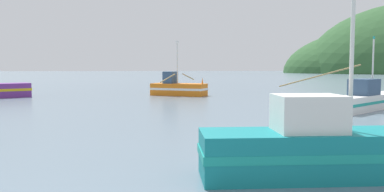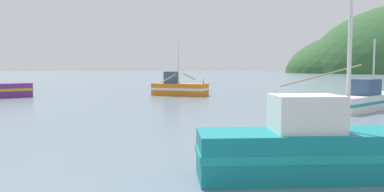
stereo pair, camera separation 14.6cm
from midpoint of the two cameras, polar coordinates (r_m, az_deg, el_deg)
hill_far_center at (r=234.41m, az=26.10°, el=3.05°), size 104.72×83.78×47.78m
fishing_boat_white at (r=32.99m, az=24.77°, el=-0.43°), size 10.36×13.16×5.56m
fishing_boat_orange at (r=44.22m, az=-1.82°, el=1.18°), size 6.56×8.31×6.13m
fishing_boat_teal at (r=12.22m, az=19.63°, el=-7.30°), size 7.95×2.26×6.53m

